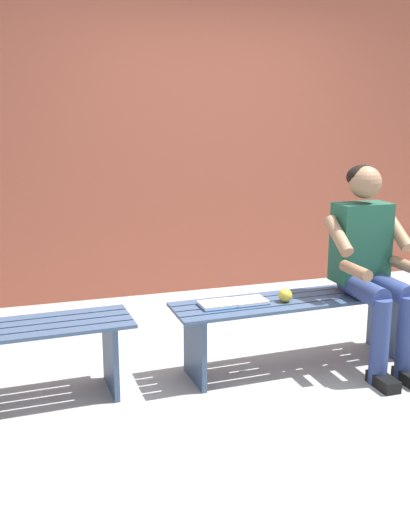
{
  "coord_description": "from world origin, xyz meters",
  "views": [
    {
      "loc": [
        1.64,
        3.19,
        1.56
      ],
      "look_at": [
        0.65,
        0.15,
        0.8
      ],
      "focal_mm": 42.09,
      "sensor_mm": 36.0,
      "label": 1
    }
  ],
  "objects_px": {
    "person_seated": "(371,259)",
    "book_open": "(233,303)",
    "apple": "(285,295)",
    "bench_near": "(296,315)"
  },
  "relations": [
    {
      "from": "person_seated",
      "to": "book_open",
      "type": "relative_size",
      "value": 3.01
    },
    {
      "from": "person_seated",
      "to": "book_open",
      "type": "bearing_deg",
      "value": -6.54
    },
    {
      "from": "person_seated",
      "to": "book_open",
      "type": "xyz_separation_m",
      "value": [
        0.86,
        -0.1,
        -0.23
      ]
    },
    {
      "from": "person_seated",
      "to": "book_open",
      "type": "height_order",
      "value": "person_seated"
    },
    {
      "from": "person_seated",
      "to": "apple",
      "type": "distance_m",
      "value": 0.58
    },
    {
      "from": "person_seated",
      "to": "bench_near",
      "type": "bearing_deg",
      "value": -12.72
    },
    {
      "from": "person_seated",
      "to": "apple",
      "type": "xyz_separation_m",
      "value": [
        0.54,
        -0.06,
        -0.2
      ]
    },
    {
      "from": "apple",
      "to": "book_open",
      "type": "xyz_separation_m",
      "value": [
        0.32,
        -0.04,
        -0.03
      ]
    },
    {
      "from": "bench_near",
      "to": "apple",
      "type": "bearing_deg",
      "value": 24.11
    },
    {
      "from": "apple",
      "to": "book_open",
      "type": "bearing_deg",
      "value": -7.7
    }
  ]
}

